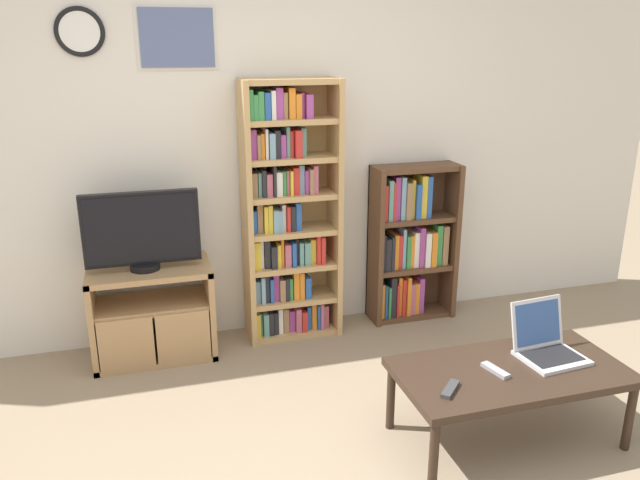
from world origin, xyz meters
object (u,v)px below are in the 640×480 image
object	(u,v)px
coffee_table	(510,375)
remote_far_from_laptop	(495,370)
television	(142,231)
bookshelf_short	(409,244)
laptop	(546,343)
remote_near_laptop	(450,389)
bookshelf_tall	(286,216)
tv_stand	(153,313)

from	to	relation	value
coffee_table	remote_far_from_laptop	xyz separation A→B (m)	(-0.09, -0.01, 0.05)
television	bookshelf_short	world-z (taller)	bookshelf_short
laptop	remote_near_laptop	distance (m)	0.66
bookshelf_tall	coffee_table	size ratio (longest dim) A/B	1.51
television	bookshelf_short	distance (m)	1.85
tv_stand	laptop	distance (m)	2.34
television	bookshelf_short	size ratio (longest dim) A/B	0.61
remote_near_laptop	remote_far_from_laptop	size ratio (longest dim) A/B	0.87
tv_stand	television	bearing A→B (deg)	-170.50
laptop	remote_far_from_laptop	xyz separation A→B (m)	(-0.34, -0.08, -0.06)
bookshelf_short	remote_far_from_laptop	size ratio (longest dim) A/B	6.79
tv_stand	bookshelf_tall	world-z (taller)	bookshelf_tall
tv_stand	bookshelf_short	xyz separation A→B (m)	(1.80, 0.12, 0.25)
coffee_table	remote_far_from_laptop	world-z (taller)	remote_far_from_laptop
television	laptop	bearing A→B (deg)	-34.25
television	remote_far_from_laptop	xyz separation A→B (m)	(1.61, -1.41, -0.44)
television	remote_near_laptop	world-z (taller)	television
television	bookshelf_short	xyz separation A→B (m)	(1.82, 0.13, -0.29)
laptop	remote_near_laptop	xyz separation A→B (m)	(-0.63, -0.18, -0.06)
bookshelf_short	remote_near_laptop	bearing A→B (deg)	-107.44
coffee_table	bookshelf_tall	bearing A→B (deg)	117.30
bookshelf_tall	bookshelf_short	size ratio (longest dim) A/B	1.53
bookshelf_short	remote_near_laptop	size ratio (longest dim) A/B	7.77
tv_stand	remote_far_from_laptop	size ratio (longest dim) A/B	4.53
laptop	remote_far_from_laptop	world-z (taller)	laptop
remote_far_from_laptop	bookshelf_tall	bearing A→B (deg)	100.86
bookshelf_tall	remote_near_laptop	size ratio (longest dim) A/B	11.90
coffee_table	remote_near_laptop	world-z (taller)	remote_near_laptop
bookshelf_short	television	bearing A→B (deg)	-176.03
laptop	television	bearing A→B (deg)	140.92
tv_stand	coffee_table	size ratio (longest dim) A/B	0.66
bookshelf_short	remote_far_from_laptop	world-z (taller)	bookshelf_short
bookshelf_tall	television	bearing A→B (deg)	-173.56
tv_stand	television	world-z (taller)	television
bookshelf_short	coffee_table	size ratio (longest dim) A/B	0.99
tv_stand	remote_far_from_laptop	xyz separation A→B (m)	(1.58, -1.41, 0.11)
tv_stand	bookshelf_short	bearing A→B (deg)	3.90
television	remote_far_from_laptop	bearing A→B (deg)	-41.24
television	remote_near_laptop	bearing A→B (deg)	-48.85
remote_near_laptop	coffee_table	bearing A→B (deg)	59.47
bookshelf_short	remote_far_from_laptop	bearing A→B (deg)	-98.11
tv_stand	bookshelf_short	world-z (taller)	bookshelf_short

